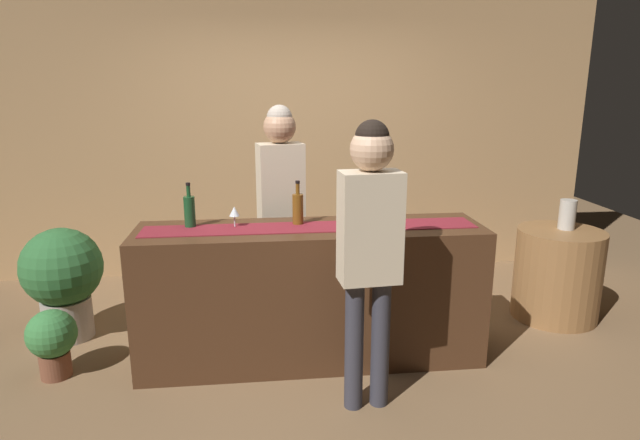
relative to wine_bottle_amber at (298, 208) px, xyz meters
The scene contains 14 objects.
ground_plane 1.07m from the wine_bottle_amber, 48.37° to the right, with size 10.00×10.00×0.00m, color brown.
back_wall 1.85m from the wine_bottle_amber, 87.49° to the left, with size 6.00×0.12×2.90m, color tan.
bar_counter 0.60m from the wine_bottle_amber, 48.37° to the right, with size 2.34×0.60×0.95m, color #472B19.
counter_runner_cloth 0.16m from the wine_bottle_amber, 48.37° to the right, with size 2.22×0.28×0.01m, color maroon.
wine_bottle_amber is the anchor object (origin of this frame).
wine_bottle_green 0.72m from the wine_bottle_amber, behind, with size 0.07×0.07×0.30m.
wine_glass_near_customer 0.43m from the wine_bottle_amber, behind, with size 0.07×0.07×0.14m.
wine_glass_mid_counter 0.31m from the wine_bottle_amber, 11.79° to the right, with size 0.07×0.07×0.14m.
bartender 0.50m from the wine_bottle_amber, 100.82° to the left, with size 0.37×0.26×1.73m.
customer_sipping 0.80m from the wine_bottle_amber, 63.90° to the right, with size 0.35×0.24×1.70m.
round_side_table 2.29m from the wine_bottle_amber, ahead, with size 0.68×0.68×0.74m, color olive.
vase_on_side_table 2.25m from the wine_bottle_amber, 10.57° to the left, with size 0.13×0.13×0.24m, color #B7B2A8.
potted_plant_tall 1.87m from the wine_bottle_amber, 166.17° to the left, with size 0.59×0.59×0.86m.
potted_plant_small 1.82m from the wine_bottle_amber, behind, with size 0.32×0.32×0.47m.
Camera 1 is at (-0.33, -3.47, 1.89)m, focal length 30.38 mm.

